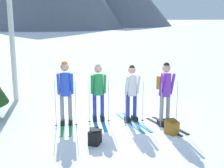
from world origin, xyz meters
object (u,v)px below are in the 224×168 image
Objects in this scene: skier_in_blue at (65,89)px; skier_in_white at (132,92)px; backpack_on_snow_front at (172,127)px; backpack_on_snow_beside at (95,137)px; skier_in_green at (98,90)px; birch_tree_tall at (11,21)px; skier_in_purple at (165,90)px.

skier_in_blue reaches higher than skier_in_white.
backpack_on_snow_front and backpack_on_snow_beside have the same top height.
skier_in_blue is 0.94m from skier_in_green.
skier_in_blue is 4.52× the size of backpack_on_snow_beside.
birch_tree_tall reaches higher than skier_in_green.
skier_in_green is (0.93, 0.09, -0.11)m from skier_in_blue.
skier_in_purple reaches higher than skier_in_white.
skier_in_purple is at bearing -39.62° from birch_tree_tall.
skier_in_white is 1.52m from backpack_on_snow_front.
skier_in_purple is at bearing -29.70° from skier_in_white.
skier_in_blue is at bearing 153.84° from backpack_on_snow_front.
skier_in_white is at bearing 150.30° from skier_in_purple.
skier_in_green is 4.32× the size of backpack_on_snow_front.
backpack_on_snow_beside is (-1.28, -1.33, -0.70)m from skier_in_white.
skier_in_green is at bearing 165.01° from skier_in_white.
skier_in_green reaches higher than skier_in_white.
skier_in_green is 0.94× the size of skier_in_white.
skier_in_green is 4.19m from birch_tree_tall.
birch_tree_tall is at bearing 138.37° from skier_in_white.
skier_in_green is 0.95m from skier_in_white.
skier_in_white is 0.94m from skier_in_purple.
backpack_on_snow_beside is at bearing -157.63° from skier_in_purple.
backpack_on_snow_beside is (-2.10, -0.86, -0.82)m from skier_in_purple.
skier_in_white is (0.91, -0.24, -0.02)m from skier_in_green.
backpack_on_snow_beside is at bearing -69.41° from skier_in_blue.
skier_in_white is 0.33× the size of birch_tree_tall.
skier_in_purple is at bearing -13.07° from skier_in_blue.
skier_in_white is at bearing -4.74° from skier_in_blue.
skier_in_purple is 2.41m from backpack_on_snow_beside.
skier_in_purple reaches higher than backpack_on_snow_beside.
skier_in_purple is 1.05m from backpack_on_snow_front.
backpack_on_snow_front is (0.75, -1.12, -0.70)m from skier_in_white.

